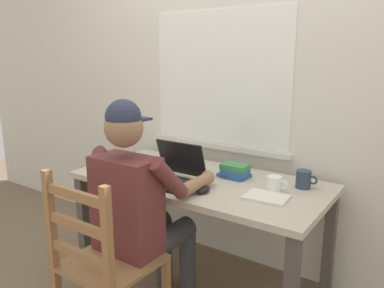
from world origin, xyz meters
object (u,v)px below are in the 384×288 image
seated_person (141,203)px  coffee_mug_dark (304,179)px  landscape_photo_print (121,166)px  book_stack_main (235,171)px  coffee_mug_white (275,184)px  desk (200,192)px  computer_mouse (203,190)px  wooden_chair (103,264)px  laptop (172,173)px

seated_person → coffee_mug_dark: seated_person is taller
coffee_mug_dark → landscape_photo_print: size_ratio=0.94×
book_stack_main → coffee_mug_white: bearing=-18.6°
book_stack_main → desk: bearing=-141.7°
computer_mouse → book_stack_main: 0.34m
wooden_chair → laptop: size_ratio=2.82×
desk → laptop: (-0.10, -0.14, 0.14)m
seated_person → laptop: bearing=94.7°
laptop → coffee_mug_white: (0.57, 0.17, -0.01)m
computer_mouse → landscape_photo_print: bearing=171.0°
laptop → landscape_photo_print: size_ratio=2.54×
seated_person → desk: bearing=80.3°
coffee_mug_dark → book_stack_main: coffee_mug_dark is taller
wooden_chair → coffee_mug_dark: (0.65, 0.91, 0.30)m
computer_mouse → wooden_chair: bearing=-114.0°
seated_person → computer_mouse: seated_person is taller
coffee_mug_dark → seated_person: bearing=-136.0°
desk → laptop: laptop is taller
landscape_photo_print → laptop: bearing=-17.2°
coffee_mug_white → landscape_photo_print: bearing=-173.6°
book_stack_main → wooden_chair: bearing=-105.9°
laptop → book_stack_main: bearing=45.5°
computer_mouse → desk: bearing=127.6°
laptop → seated_person: bearing=-85.3°
desk → seated_person: size_ratio=1.24×
desk → wooden_chair: bearing=-96.0°
desk → book_stack_main: 0.25m
wooden_chair → computer_mouse: 0.63m
book_stack_main → seated_person: bearing=-112.9°
coffee_mug_white → seated_person: bearing=-138.6°
book_stack_main → laptop: bearing=-134.5°
wooden_chair → coffee_mug_dark: wooden_chair is taller
coffee_mug_dark → desk: bearing=-162.2°
wooden_chair → book_stack_main: wooden_chair is taller
coffee_mug_white → book_stack_main: bearing=161.4°
seated_person → coffee_mug_dark: bearing=44.0°
laptop → coffee_mug_white: bearing=17.0°
coffee_mug_white → landscape_photo_print: 1.06m
wooden_chair → landscape_photo_print: bearing=128.5°
seated_person → wooden_chair: size_ratio=1.33×
desk → seated_person: bearing=-99.7°
desk → wooden_chair: wooden_chair is taller
wooden_chair → coffee_mug_dark: size_ratio=7.63×
coffee_mug_white → coffee_mug_dark: size_ratio=0.97×
coffee_mug_white → book_stack_main: 0.32m
coffee_mug_dark → laptop: bearing=-154.3°
computer_mouse → landscape_photo_print: 0.75m
book_stack_main → landscape_photo_print: (-0.75, -0.22, -0.04)m
landscape_photo_print → coffee_mug_dark: bearing=2.5°
laptop → coffee_mug_white: 0.60m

